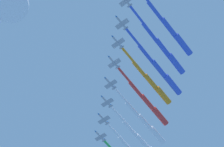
{
  "coord_description": "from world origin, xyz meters",
  "views": [
    {
      "loc": [
        -24.04,
        -83.04,
        -74.75
      ],
      "look_at": [
        0.0,
        0.0,
        141.73
      ],
      "focal_mm": 63.36,
      "sensor_mm": 36.0,
      "label": 1
    }
  ],
  "objects_px": {
    "jet_port_mid": "(152,83)",
    "jet_starboard_mid": "(148,103)",
    "jet_starboard_outer": "(144,143)",
    "jet_lead": "(170,29)",
    "jet_port_inner": "(163,48)",
    "jet_starboard_inner": "(160,70)",
    "jet_port_outer": "(145,123)"
  },
  "relations": [
    {
      "from": "jet_port_mid",
      "to": "jet_port_outer",
      "type": "height_order",
      "value": "jet_port_mid"
    },
    {
      "from": "jet_starboard_inner",
      "to": "jet_lead",
      "type": "bearing_deg",
      "value": -94.86
    },
    {
      "from": "jet_starboard_mid",
      "to": "jet_port_outer",
      "type": "distance_m",
      "value": 12.54
    },
    {
      "from": "jet_starboard_mid",
      "to": "jet_lead",
      "type": "bearing_deg",
      "value": -93.75
    },
    {
      "from": "jet_lead",
      "to": "jet_port_outer",
      "type": "xyz_separation_m",
      "value": [
        4.97,
        60.76,
        -1.6
      ]
    },
    {
      "from": "jet_port_mid",
      "to": "jet_starboard_outer",
      "type": "bearing_deg",
      "value": 78.41
    },
    {
      "from": "jet_port_inner",
      "to": "jet_port_mid",
      "type": "relative_size",
      "value": 1.08
    },
    {
      "from": "jet_starboard_inner",
      "to": "jet_port_outer",
      "type": "distance_m",
      "value": 36.28
    },
    {
      "from": "jet_port_outer",
      "to": "jet_port_inner",
      "type": "bearing_deg",
      "value": -95.47
    },
    {
      "from": "jet_lead",
      "to": "jet_port_inner",
      "type": "xyz_separation_m",
      "value": [
        0.33,
        12.25,
        -0.17
      ]
    },
    {
      "from": "jet_port_mid",
      "to": "jet_starboard_mid",
      "type": "distance_m",
      "value": 13.89
    },
    {
      "from": "jet_port_mid",
      "to": "jet_starboard_outer",
      "type": "height_order",
      "value": "jet_port_mid"
    },
    {
      "from": "jet_starboard_inner",
      "to": "jet_port_mid",
      "type": "bearing_deg",
      "value": 97.58
    },
    {
      "from": "jet_port_mid",
      "to": "jet_starboard_inner",
      "type": "bearing_deg",
      "value": -82.42
    },
    {
      "from": "jet_port_inner",
      "to": "jet_starboard_inner",
      "type": "bearing_deg",
      "value": 81.88
    },
    {
      "from": "jet_port_mid",
      "to": "jet_starboard_mid",
      "type": "xyz_separation_m",
      "value": [
        2.47,
        13.67,
        -0.1
      ]
    },
    {
      "from": "jet_starboard_inner",
      "to": "jet_port_outer",
      "type": "bearing_deg",
      "value": 85.44
    },
    {
      "from": "jet_starboard_inner",
      "to": "jet_starboard_outer",
      "type": "height_order",
      "value": "jet_starboard_outer"
    },
    {
      "from": "jet_port_inner",
      "to": "jet_starboard_mid",
      "type": "bearing_deg",
      "value": 85.5
    },
    {
      "from": "jet_port_inner",
      "to": "jet_starboard_mid",
      "type": "height_order",
      "value": "jet_starboard_mid"
    },
    {
      "from": "jet_port_inner",
      "to": "jet_port_mid",
      "type": "distance_m",
      "value": 22.72
    },
    {
      "from": "jet_lead",
      "to": "jet_starboard_inner",
      "type": "height_order",
      "value": "jet_lead"
    },
    {
      "from": "jet_lead",
      "to": "jet_port_inner",
      "type": "distance_m",
      "value": 12.26
    },
    {
      "from": "jet_lead",
      "to": "jet_port_outer",
      "type": "distance_m",
      "value": 60.99
    },
    {
      "from": "jet_starboard_inner",
      "to": "jet_port_mid",
      "type": "distance_m",
      "value": 11.02
    },
    {
      "from": "jet_port_outer",
      "to": "jet_starboard_outer",
      "type": "height_order",
      "value": "jet_starboard_outer"
    },
    {
      "from": "jet_starboard_mid",
      "to": "jet_starboard_outer",
      "type": "bearing_deg",
      "value": 77.74
    },
    {
      "from": "jet_lead",
      "to": "jet_port_outer",
      "type": "bearing_deg",
      "value": 85.32
    },
    {
      "from": "jet_port_mid",
      "to": "jet_port_outer",
      "type": "xyz_separation_m",
      "value": [
        4.26,
        25.83,
        -2.61
      ]
    },
    {
      "from": "jet_port_inner",
      "to": "jet_starboard_outer",
      "type": "height_order",
      "value": "jet_port_inner"
    },
    {
      "from": "jet_port_mid",
      "to": "jet_starboard_mid",
      "type": "bearing_deg",
      "value": 79.75
    },
    {
      "from": "jet_starboard_inner",
      "to": "jet_starboard_outer",
      "type": "bearing_deg",
      "value": 82.24
    }
  ]
}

